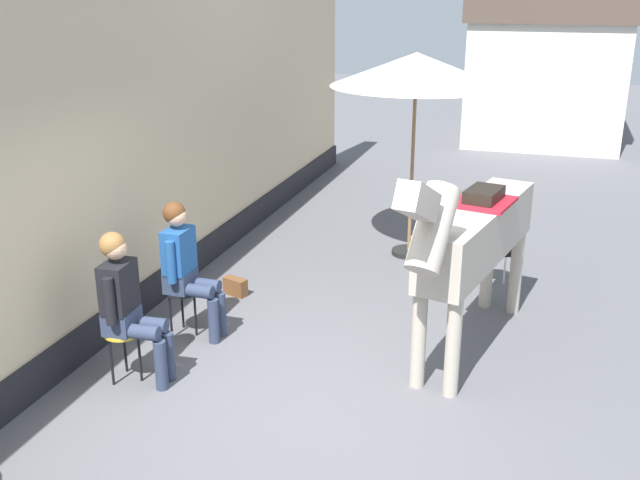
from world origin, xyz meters
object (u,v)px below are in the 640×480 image
Objects in this scene: seated_visitor_far at (185,263)px; cafe_parasol at (416,71)px; seated_visitor_near at (127,300)px; saddled_horse_center at (473,237)px; spare_stool_white at (495,251)px; satchel_bag at (235,287)px.

cafe_parasol reaches higher than seated_visitor_far.
seated_visitor_near is 0.54× the size of cafe_parasol.
saddled_horse_center is 1.96m from spare_stool_white.
satchel_bag is (-2.77, -1.24, -0.30)m from spare_stool_white.
spare_stool_white is at bearing 39.33° from seated_visitor_far.
seated_visitor_near is 2.13m from satchel_bag.
seated_visitor_near is 0.47× the size of saddled_horse_center.
seated_visitor_far is 3.02× the size of spare_stool_white.
saddled_horse_center is 2.93m from cafe_parasol.
satchel_bag is at bearing 87.07° from seated_visitor_near.
seated_visitor_far is at bearing -169.58° from saddled_horse_center.
saddled_horse_center reaches higher than satchel_bag.
satchel_bag is at bearing 87.86° from seated_visitor_far.
satchel_bag is (0.10, 2.02, -0.68)m from seated_visitor_near.
spare_stool_white is (2.81, 2.30, -0.38)m from seated_visitor_far.
seated_visitor_far is at bearing 106.18° from satchel_bag.
saddled_horse_center is at bearing 27.81° from seated_visitor_near.
seated_visitor_near reaches higher than satchel_bag.
cafe_parasol is at bearing 112.70° from saddled_horse_center.
seated_visitor_far reaches higher than spare_stool_white.
satchel_bag is (0.04, 1.06, -0.68)m from seated_visitor_far.
seated_visitor_near is at bearing -152.19° from saddled_horse_center.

